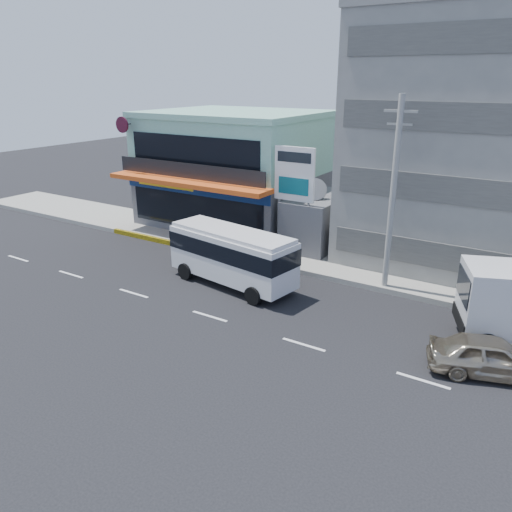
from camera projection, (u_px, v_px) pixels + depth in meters
The scene contains 11 objects.
ground at pixel (210, 316), 23.67m from camera, with size 120.00×120.00×0.00m, color black.
sidewalk at pixel (379, 272), 28.68m from camera, with size 70.00×5.00×0.30m, color gray.
shop_building at pixel (236, 172), 37.43m from camera, with size 12.40×11.70×8.00m.
concrete_building at pixel (507, 146), 28.23m from camera, with size 16.00×12.00×14.00m, color gray.
gap_structure at pixel (320, 222), 32.64m from camera, with size 3.00×6.00×3.50m, color #403F44.
satellite_dish at pixel (314, 198), 31.22m from camera, with size 1.50×1.50×0.15m, color slate.
billboard at pixel (294, 180), 29.58m from camera, with size 2.60×0.18×6.90m.
utility_pole_near at pixel (393, 196), 24.81m from camera, with size 1.60×0.30×10.00m.
minibus at pixel (232, 253), 26.66m from camera, with size 7.70×3.50×3.11m.
sedan at pixel (491, 356), 18.80m from camera, with size 1.84×4.58×1.56m, color tan.
motorcycle_rider at pixel (223, 248), 30.92m from camera, with size 1.68×0.68×2.11m.
Camera 1 is at (13.22, -16.85, 10.72)m, focal length 35.00 mm.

